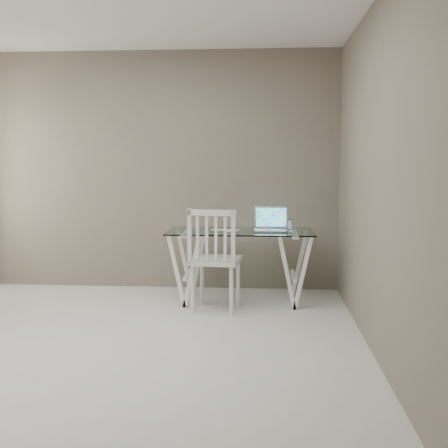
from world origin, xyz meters
name	(u,v)px	position (x,y,z in m)	size (l,w,h in m)	color
room	(99,127)	(-0.06, 0.02, 1.72)	(4.50, 4.52, 2.71)	beige
desk	(240,265)	(0.92, 1.63, 0.38)	(1.50, 0.70, 0.75)	silver
chair	(214,255)	(0.69, 1.20, 0.56)	(0.52, 0.52, 1.02)	silver
laptop	(271,225)	(1.24, 1.69, 0.80)	(0.35, 0.31, 0.24)	#B3B4B8
keyboard	(225,230)	(0.76, 1.62, 0.75)	(0.30, 0.13, 0.01)	silver
mouse	(231,231)	(0.83, 1.48, 0.76)	(0.11, 0.06, 0.03)	silver
phone_dock	(290,228)	(1.43, 1.65, 0.78)	(0.06, 0.06, 0.12)	white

